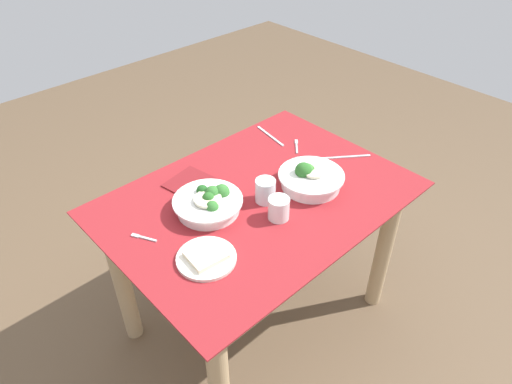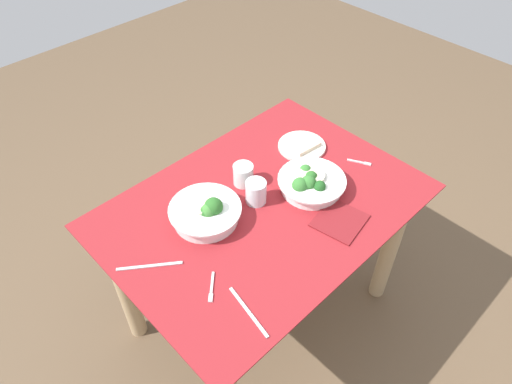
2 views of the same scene
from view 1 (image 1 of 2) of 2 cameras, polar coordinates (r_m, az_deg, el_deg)
The scene contains 12 objects.
ground_plane at distance 2.23m, azimuth 0.21°, elevation -14.87°, with size 6.00×6.00×0.00m, color brown.
dining_table at distance 1.81m, azimuth 0.25°, elevation -3.86°, with size 1.12×0.81×0.70m.
broccoli_bowl_far at distance 1.77m, azimuth 6.65°, elevation 1.68°, with size 0.25×0.25×0.10m.
broccoli_bowl_near at distance 1.65m, azimuth -5.78°, elevation -1.33°, with size 0.25×0.25×0.09m.
bread_side_plate at distance 1.49m, azimuth -6.12°, elevation -7.98°, with size 0.19×0.19×0.03m.
water_glass_center at distance 1.68m, azimuth 1.16°, elevation 0.17°, with size 0.07×0.07×0.09m, color silver.
water_glass_side at distance 1.61m, azimuth 2.81°, elevation -2.02°, with size 0.08×0.08×0.08m, color silver.
fork_by_far_bowl at distance 2.02m, azimuth 5.00°, elevation 5.67°, with size 0.08×0.08×0.00m.
fork_by_near_bowl at distance 1.60m, azimuth -13.75°, elevation -5.44°, with size 0.05×0.09×0.00m.
table_knife_left at distance 1.97m, azimuth 11.00°, elevation 4.25°, with size 0.21×0.01×0.00m, color #B7B7BC.
table_knife_right at distance 2.08m, azimuth 1.77°, elevation 6.90°, with size 0.20×0.01×0.00m, color #B7B7BC.
napkin_folded_upper at distance 1.81m, azimuth -8.06°, elevation 1.12°, with size 0.16×0.16×0.01m, color maroon.
Camera 1 is at (0.93, 0.98, 1.78)m, focal length 32.57 mm.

